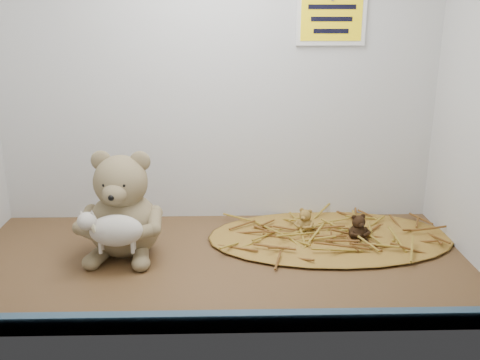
{
  "coord_description": "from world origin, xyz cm",
  "views": [
    {
      "loc": [
        2.41,
        -115.58,
        56.41
      ],
      "look_at": [
        5.44,
        1.58,
        19.78
      ],
      "focal_mm": 40.0,
      "sensor_mm": 36.0,
      "label": 1
    }
  ],
  "objects_px": {
    "mini_teddy_brown": "(358,226)",
    "main_teddy": "(123,204)",
    "mini_teddy_tan": "(305,219)",
    "toy_lamb": "(116,231)"
  },
  "relations": [
    {
      "from": "mini_teddy_brown",
      "to": "toy_lamb",
      "type": "bearing_deg",
      "value": 179.88
    },
    {
      "from": "mini_teddy_tan",
      "to": "mini_teddy_brown",
      "type": "height_order",
      "value": "mini_teddy_brown"
    },
    {
      "from": "main_teddy",
      "to": "mini_teddy_tan",
      "type": "height_order",
      "value": "main_teddy"
    },
    {
      "from": "toy_lamb",
      "to": "mini_teddy_brown",
      "type": "height_order",
      "value": "toy_lamb"
    },
    {
      "from": "mini_teddy_brown",
      "to": "main_teddy",
      "type": "bearing_deg",
      "value": 171.01
    },
    {
      "from": "main_teddy",
      "to": "mini_teddy_brown",
      "type": "distance_m",
      "value": 0.59
    },
    {
      "from": "mini_teddy_tan",
      "to": "mini_teddy_brown",
      "type": "relative_size",
      "value": 0.94
    },
    {
      "from": "mini_teddy_tan",
      "to": "main_teddy",
      "type": "bearing_deg",
      "value": -138.04
    },
    {
      "from": "main_teddy",
      "to": "mini_teddy_brown",
      "type": "relative_size",
      "value": 3.74
    },
    {
      "from": "main_teddy",
      "to": "toy_lamb",
      "type": "xyz_separation_m",
      "value": [
        0.0,
        -0.09,
        -0.03
      ]
    }
  ]
}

